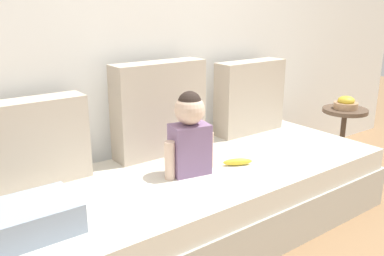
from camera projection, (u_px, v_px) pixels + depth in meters
The scene contains 11 objects.
ground_plane at pixel (195, 233), 2.39m from camera, with size 12.00×12.00×0.00m, color #93704C.
back_wall at pixel (137, 9), 2.48m from camera, with size 5.63×0.10×2.49m, color white.
couch at pixel (195, 203), 2.34m from camera, with size 2.43×0.90×0.39m.
throw_pillow_left at pixel (32, 143), 2.05m from camera, with size 0.55×0.16×0.44m, color #C1B29E.
throw_pillow_center at pixel (160, 109), 2.47m from camera, with size 0.58×0.16×0.56m, color #C1B29E.
throw_pillow_right at pixel (250, 97), 2.91m from camera, with size 0.53×0.16×0.51m, color #C1B29E.
toddler at pixel (190, 133), 2.18m from camera, with size 0.31×0.17×0.45m.
banana at pixel (238, 162), 2.35m from camera, with size 0.17×0.04×0.04m, color yellow.
folded_blanket at pixel (26, 220), 1.64m from camera, with size 0.40×0.28×0.12m, color #8E9EB2.
side_table at pixel (344, 124), 3.22m from camera, with size 0.34×0.34×0.50m.
fruit_bowl at pixel (346, 103), 3.18m from camera, with size 0.18×0.18×0.10m.
Camera 1 is at (-1.28, -1.68, 1.28)m, focal length 38.59 mm.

